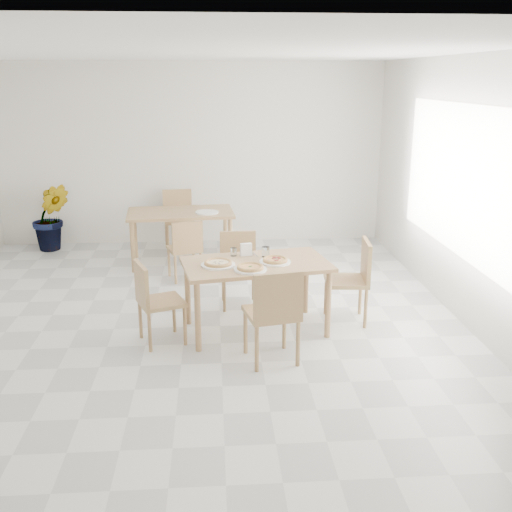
{
  "coord_description": "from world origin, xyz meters",
  "views": [
    {
      "loc": [
        0.33,
        -5.95,
        2.56
      ],
      "look_at": [
        0.75,
        -0.14,
        0.82
      ],
      "focal_mm": 42.0,
      "sensor_mm": 36.0,
      "label": 1
    }
  ],
  "objects": [
    {
      "name": "chair_back_n",
      "position": [
        -0.22,
        3.14,
        0.52
      ],
      "size": [
        0.5,
        0.5,
        0.9
      ],
      "rotation": [
        0.0,
        0.0,
        0.13
      ],
      "color": "#9F834F",
      "rests_on": "ground"
    },
    {
      "name": "fork_a",
      "position": [
        0.76,
        0.14,
        0.75
      ],
      "size": [
        0.07,
        0.2,
        0.01
      ],
      "primitive_type": "cube",
      "rotation": [
        0.0,
        0.0,
        0.25
      ],
      "color": "silver",
      "rests_on": "main_table"
    },
    {
      "name": "pizza_pepperoni",
      "position": [
        0.94,
        -0.17,
        0.78
      ],
      "size": [
        0.28,
        0.28,
        0.03
      ],
      "rotation": [
        0.0,
        0.0,
        0.09
      ],
      "color": "#F1B771",
      "rests_on": "plate_pepperoni"
    },
    {
      "name": "pizza_mushroom",
      "position": [
        0.37,
        -0.23,
        0.78
      ],
      "size": [
        0.32,
        0.32,
        0.03
      ],
      "rotation": [
        0.0,
        0.0,
        0.17
      ],
      "color": "#F1B771",
      "rests_on": "plate_mushroom"
    },
    {
      "name": "chair_west",
      "position": [
        -0.28,
        -0.37,
        0.49
      ],
      "size": [
        0.54,
        0.54,
        0.84
      ],
      "rotation": [
        0.0,
        0.0,
        1.93
      ],
      "color": "#9F834F",
      "rests_on": "ground"
    },
    {
      "name": "second_table",
      "position": [
        -0.14,
        2.34,
        0.67
      ],
      "size": [
        1.53,
        0.95,
        0.75
      ],
      "rotation": [
        0.0,
        0.0,
        0.08
      ],
      "color": "#9F834F",
      "rests_on": "ground"
    },
    {
      "name": "chair_back_s",
      "position": [
        -0.04,
        1.55,
        0.47
      ],
      "size": [
        0.5,
        0.5,
        0.81
      ],
      "rotation": [
        0.0,
        0.0,
        3.45
      ],
      "color": "#9F834F",
      "rests_on": "ground"
    },
    {
      "name": "plate_empty",
      "position": [
        0.24,
        2.22,
        0.76
      ],
      "size": [
        0.32,
        0.32,
        0.02
      ],
      "primitive_type": "cylinder",
      "color": "white",
      "rests_on": "second_table"
    },
    {
      "name": "main_table",
      "position": [
        0.75,
        -0.14,
        0.67
      ],
      "size": [
        1.59,
        1.08,
        0.75
      ],
      "rotation": [
        0.0,
        0.0,
        0.18
      ],
      "color": "#A18453",
      "rests_on": "ground"
    },
    {
      "name": "chair_south",
      "position": [
        0.86,
        -0.91,
        0.54
      ],
      "size": [
        0.54,
        0.54,
        0.93
      ],
      "rotation": [
        0.0,
        0.0,
        3.35
      ],
      "color": "#9F834F",
      "rests_on": "ground"
    },
    {
      "name": "tumbler_b",
      "position": [
        0.53,
        0.11,
        0.79
      ],
      "size": [
        0.07,
        0.07,
        0.09
      ],
      "primitive_type": "cylinder",
      "color": "white",
      "rests_on": "main_table"
    },
    {
      "name": "fork_b",
      "position": [
        0.72,
        0.17,
        0.75
      ],
      "size": [
        0.04,
        0.17,
        0.01
      ],
      "primitive_type": "cube",
      "rotation": [
        0.0,
        0.0,
        0.14
      ],
      "color": "silver",
      "rests_on": "main_table"
    },
    {
      "name": "plate_margherita",
      "position": [
        0.68,
        -0.39,
        0.76
      ],
      "size": [
        0.32,
        0.32,
        0.02
      ],
      "primitive_type": "cylinder",
      "color": "white",
      "rests_on": "main_table"
    },
    {
      "name": "napkin_holder",
      "position": [
        0.66,
        0.07,
        0.82
      ],
      "size": [
        0.14,
        0.09,
        0.14
      ],
      "rotation": [
        0.0,
        0.0,
        0.22
      ],
      "color": "silver",
      "rests_on": "main_table"
    },
    {
      "name": "chair_east",
      "position": [
        1.82,
        0.04,
        0.53
      ],
      "size": [
        0.49,
        0.49,
        0.91
      ],
      "rotation": [
        0.0,
        0.0,
        -1.66
      ],
      "color": "#9F834F",
      "rests_on": "ground"
    },
    {
      "name": "potted_plant",
      "position": [
        -2.14,
        3.15,
        0.51
      ],
      "size": [
        0.65,
        0.57,
        1.03
      ],
      "primitive_type": "imported",
      "rotation": [
        0.0,
        0.0,
        0.23
      ],
      "color": "#29641E",
      "rests_on": "ground"
    },
    {
      "name": "plate_pepperoni",
      "position": [
        0.94,
        -0.17,
        0.76
      ],
      "size": [
        0.32,
        0.32,
        0.02
      ],
      "primitive_type": "cylinder",
      "color": "white",
      "rests_on": "main_table"
    },
    {
      "name": "pizza_margherita",
      "position": [
        0.68,
        -0.39,
        0.78
      ],
      "size": [
        0.32,
        0.32,
        0.03
      ],
      "rotation": [
        0.0,
        0.0,
        0.26
      ],
      "color": "#F1B771",
      "rests_on": "plate_margherita"
    },
    {
      "name": "tumbler_a",
      "position": [
        0.87,
        0.06,
        0.8
      ],
      "size": [
        0.08,
        0.08,
        0.11
      ],
      "primitive_type": "cylinder",
      "color": "white",
      "rests_on": "main_table"
    },
    {
      "name": "plate_mushroom",
      "position": [
        0.37,
        -0.23,
        0.76
      ],
      "size": [
        0.34,
        0.34,
        0.02
      ],
      "primitive_type": "cylinder",
      "color": "white",
      "rests_on": "main_table"
    },
    {
      "name": "chair_north",
      "position": [
        0.61,
        0.67,
        0.49
      ],
      "size": [
        0.43,
        0.43,
        0.85
      ],
      "rotation": [
        0.0,
        0.0,
        0.02
      ],
      "color": "#9F834F",
      "rests_on": "ground"
    },
    {
      "name": "room",
      "position": [
        2.98,
        0.3,
        1.5
      ],
      "size": [
        7.28,
        7.0,
        7.0
      ],
      "color": "silver",
      "rests_on": "ground"
    }
  ]
}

